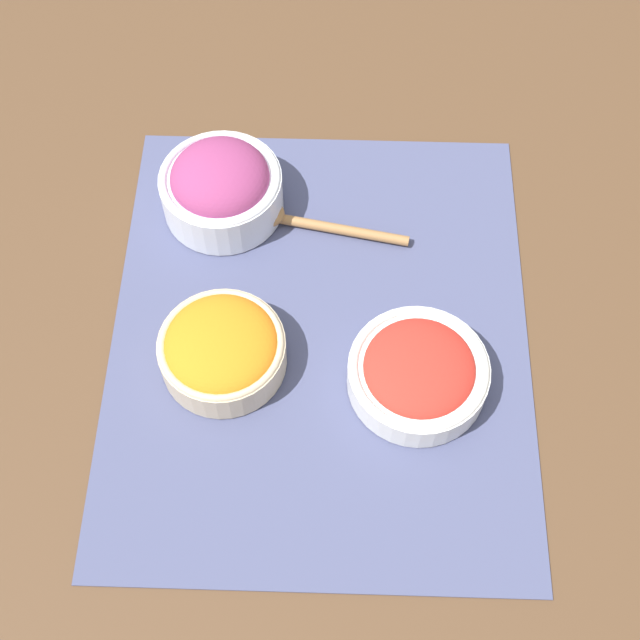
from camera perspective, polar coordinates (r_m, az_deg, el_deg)
ground_plane at (r=0.98m, az=0.00°, el=-0.98°), size 3.00×3.00×0.00m
placemat at (r=0.98m, az=0.00°, el=-0.92°), size 0.56×0.46×0.00m
carrot_bowl at (r=0.94m, az=-6.29°, el=-1.83°), size 0.14×0.14×0.06m
onion_bowl at (r=1.05m, az=-6.35°, el=8.53°), size 0.14×0.14×0.08m
tomato_bowl at (r=0.94m, az=6.32°, el=-3.33°), size 0.15×0.15×0.05m
wooden_spoon at (r=1.05m, az=-2.39°, el=6.60°), size 0.06×0.21×0.02m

